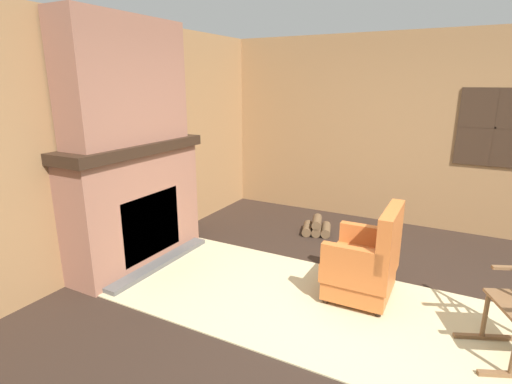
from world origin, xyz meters
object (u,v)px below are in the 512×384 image
object	(u,v)px
firewood_stack	(317,227)
storage_case	(147,133)
armchair	(365,264)
oil_lamp_vase	(76,143)

from	to	relation	value
firewood_stack	storage_case	size ratio (longest dim) A/B	2.09
storage_case	armchair	bearing A→B (deg)	1.98
oil_lamp_vase	storage_case	xyz separation A→B (m)	(0.00, 0.95, -0.01)
storage_case	oil_lamp_vase	bearing A→B (deg)	-90.01
firewood_stack	oil_lamp_vase	xyz separation A→B (m)	(-1.56, -2.42, 1.37)
storage_case	firewood_stack	bearing A→B (deg)	43.32
firewood_stack	oil_lamp_vase	distance (m)	3.18
firewood_stack	storage_case	distance (m)	2.53
oil_lamp_vase	storage_case	bearing A→B (deg)	89.99
firewood_stack	oil_lamp_vase	world-z (taller)	oil_lamp_vase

